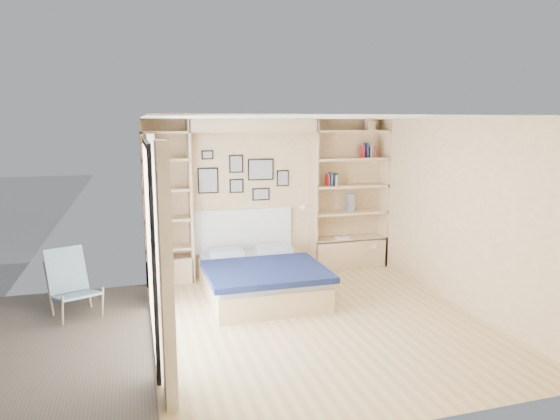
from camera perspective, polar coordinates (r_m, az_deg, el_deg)
name	(u,v)px	position (r m, az deg, el deg)	size (l,w,h in m)	color
ground	(317,321)	(6.40, 4.22, -12.51)	(4.50, 4.50, 0.00)	#DAC082
room_shell	(257,216)	(7.38, -2.63, -0.71)	(4.50, 4.50, 4.50)	#EAC88A
bed	(260,277)	(7.19, -2.32, -7.67)	(1.62, 2.12, 1.07)	#D4B282
photo_gallery	(242,176)	(7.97, -4.32, 3.90)	(1.48, 0.02, 0.82)	black
reading_lamps	(255,209)	(7.86, -2.85, 0.11)	(1.92, 0.12, 0.15)	silver
shelf_decor	(337,169)	(8.28, 6.52, 4.70)	(3.51, 0.23, 2.03)	#A51E1E
deck_chair	(72,284)	(6.99, -22.70, -7.76)	(0.78, 0.97, 0.85)	tan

